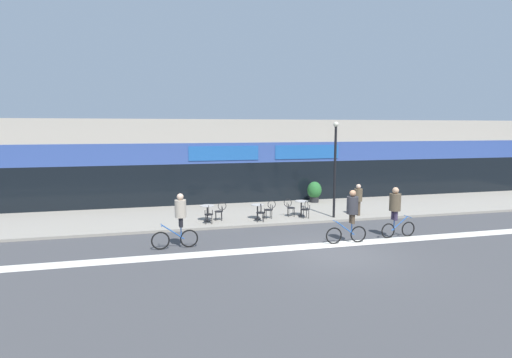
# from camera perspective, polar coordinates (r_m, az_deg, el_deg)

# --- Properties ---
(ground_plane) EXTENTS (120.00, 120.00, 0.00)m
(ground_plane) POSITION_cam_1_polar(r_m,az_deg,el_deg) (15.26, 11.59, -10.33)
(ground_plane) COLOR #424244
(sidewalk_slab) EXTENTS (40.00, 5.50, 0.12)m
(sidewalk_slab) POSITION_cam_1_polar(r_m,az_deg,el_deg) (21.79, 3.40, -4.68)
(sidewalk_slab) COLOR gray
(sidewalk_slab) RESTS_ON ground
(storefront_facade) EXTENTS (40.00, 4.06, 5.09)m
(storefront_facade) POSITION_cam_1_polar(r_m,az_deg,el_deg) (25.93, 0.37, 2.78)
(storefront_facade) COLOR #B2A899
(storefront_facade) RESTS_ON ground
(bike_lane_stripe) EXTENTS (36.00, 0.70, 0.01)m
(bike_lane_stripe) POSITION_cam_1_polar(r_m,az_deg,el_deg) (16.15, 10.00, -9.28)
(bike_lane_stripe) COLOR silver
(bike_lane_stripe) RESTS_ON ground
(bistro_table_0) EXTENTS (0.69, 0.69, 0.76)m
(bistro_table_0) POSITION_cam_1_polar(r_m,az_deg,el_deg) (19.41, -6.97, -4.40)
(bistro_table_0) COLOR black
(bistro_table_0) RESTS_ON sidewalk_slab
(bistro_table_1) EXTENTS (0.63, 0.63, 0.73)m
(bistro_table_1) POSITION_cam_1_polar(r_m,az_deg,el_deg) (19.67, 0.22, -4.28)
(bistro_table_1) COLOR black
(bistro_table_1) RESTS_ON sidewalk_slab
(bistro_table_2) EXTENTS (0.66, 0.66, 0.77)m
(bistro_table_2) POSITION_cam_1_polar(r_m,az_deg,el_deg) (20.53, 6.48, -3.74)
(bistro_table_2) COLOR black
(bistro_table_2) RESTS_ON sidewalk_slab
(cafe_chair_0_near) EXTENTS (0.45, 0.60, 0.90)m
(cafe_chair_0_near) POSITION_cam_1_polar(r_m,az_deg,el_deg) (18.81, -6.77, -4.85)
(cafe_chair_0_near) COLOR black
(cafe_chair_0_near) RESTS_ON sidewalk_slab
(cafe_chair_0_side) EXTENTS (0.59, 0.43, 0.90)m
(cafe_chair_0_side) POSITION_cam_1_polar(r_m,az_deg,el_deg) (19.49, -5.14, -4.40)
(cafe_chair_0_side) COLOR black
(cafe_chair_0_side) RESTS_ON sidewalk_slab
(cafe_chair_1_near) EXTENTS (0.44, 0.59, 0.90)m
(cafe_chair_1_near) POSITION_cam_1_polar(r_m,az_deg,el_deg) (19.07, 0.65, -4.63)
(cafe_chair_1_near) COLOR black
(cafe_chair_1_near) RESTS_ON sidewalk_slab
(cafe_chair_1_side) EXTENTS (0.58, 0.41, 0.90)m
(cafe_chair_1_side) POSITION_cam_1_polar(r_m,az_deg,el_deg) (19.82, 1.98, -4.18)
(cafe_chair_1_side) COLOR black
(cafe_chair_1_side) RESTS_ON sidewalk_slab
(cafe_chair_2_near) EXTENTS (0.41, 0.58, 0.90)m
(cafe_chair_2_near) POSITION_cam_1_polar(r_m,az_deg,el_deg) (19.96, 7.11, -4.15)
(cafe_chair_2_near) COLOR black
(cafe_chair_2_near) RESTS_ON sidewalk_slab
(cafe_chair_2_side) EXTENTS (0.59, 0.44, 0.90)m
(cafe_chair_2_side) POSITION_cam_1_polar(r_m,az_deg,el_deg) (20.33, 4.82, -3.91)
(cafe_chair_2_side) COLOR black
(cafe_chair_2_side) RESTS_ON sidewalk_slab
(planter_pot) EXTENTS (0.86, 0.86, 1.25)m
(planter_pot) POSITION_cam_1_polar(r_m,az_deg,el_deg) (24.33, 8.34, -1.74)
(planter_pot) COLOR #232326
(planter_pot) RESTS_ON sidewalk_slab
(lamp_post) EXTENTS (0.26, 0.26, 4.77)m
(lamp_post) POSITION_cam_1_polar(r_m,az_deg,el_deg) (20.11, 11.23, 2.36)
(lamp_post) COLOR black
(lamp_post) RESTS_ON sidewalk_slab
(cyclist_0) EXTENTS (1.78, 0.51, 2.12)m
(cyclist_0) POSITION_cam_1_polar(r_m,az_deg,el_deg) (15.52, -10.94, -5.34)
(cyclist_0) COLOR black
(cyclist_0) RESTS_ON ground
(cyclist_1) EXTENTS (1.72, 0.49, 2.15)m
(cyclist_1) POSITION_cam_1_polar(r_m,az_deg,el_deg) (16.34, 13.41, -4.62)
(cyclist_1) COLOR black
(cyclist_1) RESTS_ON ground
(cyclist_2) EXTENTS (1.63, 0.52, 2.15)m
(cyclist_2) POSITION_cam_1_polar(r_m,az_deg,el_deg) (17.64, 19.32, -3.86)
(cyclist_2) COLOR black
(cyclist_2) RESTS_ON ground
(pedestrian_near_end) EXTENTS (0.51, 0.51, 1.62)m
(pedestrian_near_end) POSITION_cam_1_polar(r_m,az_deg,el_deg) (21.10, 14.39, -2.48)
(pedestrian_near_end) COLOR #4C3D2D
(pedestrian_near_end) RESTS_ON sidewalk_slab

